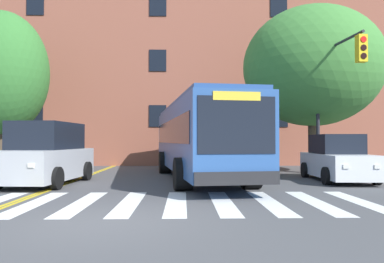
% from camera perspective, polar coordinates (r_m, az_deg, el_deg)
% --- Properties ---
extents(ground_plane, '(120.00, 120.00, 0.00)m').
position_cam_1_polar(ground_plane, '(7.88, -14.22, -13.25)').
color(ground_plane, '#4C4C4F').
extents(crosswalk, '(13.94, 4.01, 0.01)m').
position_cam_1_polar(crosswalk, '(10.12, -12.99, -10.57)').
color(crosswalk, white).
rests_on(crosswalk, ground).
extents(lane_line_yellow_inner, '(0.12, 36.00, 0.01)m').
position_cam_1_polar(lane_line_yellow_inner, '(24.26, -12.11, -5.19)').
color(lane_line_yellow_inner, gold).
rests_on(lane_line_yellow_inner, ground).
extents(lane_line_yellow_outer, '(0.12, 36.00, 0.01)m').
position_cam_1_polar(lane_line_yellow_outer, '(24.23, -11.73, -5.20)').
color(lane_line_yellow_outer, gold).
rests_on(lane_line_yellow_outer, ground).
extents(city_bus, '(4.08, 12.56, 3.20)m').
position_cam_1_polar(city_bus, '(16.11, 0.82, -0.88)').
color(city_bus, '#2D5699').
rests_on(city_bus, ground).
extents(car_silver_near_lane, '(2.54, 4.92, 2.30)m').
position_cam_1_polar(car_silver_near_lane, '(14.94, -21.21, -3.37)').
color(car_silver_near_lane, '#B7BABF').
rests_on(car_silver_near_lane, ground).
extents(car_white_far_lane, '(2.18, 4.60, 1.88)m').
position_cam_1_polar(car_white_far_lane, '(16.26, 21.22, -4.04)').
color(car_white_far_lane, white).
rests_on(car_white_far_lane, ground).
extents(car_teal_behind_bus, '(2.47, 4.44, 1.86)m').
position_cam_1_polar(car_teal_behind_bus, '(26.60, -2.27, -3.10)').
color(car_teal_behind_bus, '#236B70').
rests_on(car_teal_behind_bus, ground).
extents(traffic_light_near_corner, '(0.62, 3.70, 6.00)m').
position_cam_1_polar(traffic_light_near_corner, '(16.78, 20.75, 6.97)').
color(traffic_light_near_corner, '#28282D').
rests_on(traffic_light_near_corner, ground).
extents(street_tree_curbside_large, '(9.00, 8.96, 8.33)m').
position_cam_1_polar(street_tree_curbside_large, '(20.00, 17.84, 9.36)').
color(street_tree_curbside_large, brown).
rests_on(street_tree_curbside_large, ground).
extents(street_tree_curbside_small, '(5.90, 5.68, 8.44)m').
position_cam_1_polar(street_tree_curbside_small, '(22.24, -27.04, 7.85)').
color(street_tree_curbside_small, '#4C3D2D').
rests_on(street_tree_curbside_small, ground).
extents(building_facade, '(29.53, 7.60, 12.83)m').
position_cam_1_polar(building_facade, '(28.29, 3.36, 8.37)').
color(building_facade, '#9E5642').
rests_on(building_facade, ground).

